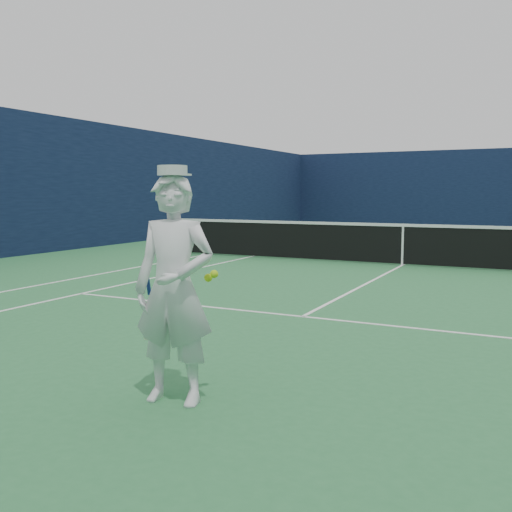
{
  "coord_description": "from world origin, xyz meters",
  "views": [
    {
      "loc": [
        2.93,
        -13.73,
        1.73
      ],
      "look_at": [
        0.27,
        -8.41,
        1.08
      ],
      "focal_mm": 40.0,
      "sensor_mm": 36.0,
      "label": 1
    }
  ],
  "objects": [
    {
      "name": "tennis_net",
      "position": [
        0.0,
        0.0,
        0.55
      ],
      "size": [
        12.88,
        0.09,
        1.07
      ],
      "color": "#141E4C",
      "rests_on": "ground"
    },
    {
      "name": "tennis_player",
      "position": [
        0.27,
        -9.91,
        0.95
      ],
      "size": [
        0.84,
        0.56,
        1.95
      ],
      "rotation": [
        0.0,
        0.0,
        0.17
      ],
      "color": "white",
      "rests_on": "ground"
    },
    {
      "name": "windscreen_fence",
      "position": [
        0.0,
        0.0,
        2.0
      ],
      "size": [
        20.12,
        36.12,
        4.0
      ],
      "color": "#0E1835",
      "rests_on": "ground"
    },
    {
      "name": "ground",
      "position": [
        0.0,
        0.0,
        0.0
      ],
      "size": [
        80.0,
        80.0,
        0.0
      ],
      "primitive_type": "plane",
      "color": "#296D3B",
      "rests_on": "ground"
    },
    {
      "name": "court_markings",
      "position": [
        0.0,
        0.0,
        0.0
      ],
      "size": [
        11.03,
        23.83,
        0.01
      ],
      "color": "white",
      "rests_on": "ground"
    }
  ]
}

